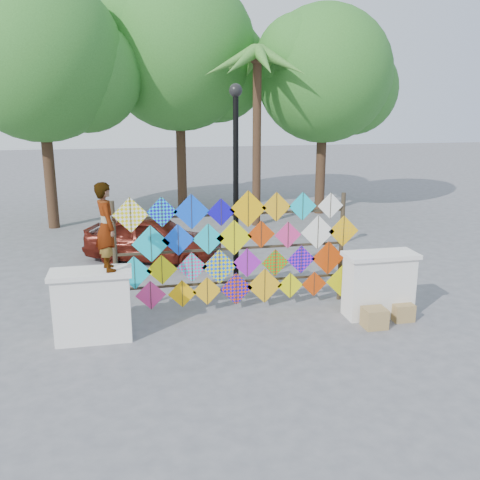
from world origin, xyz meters
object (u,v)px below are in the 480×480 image
at_px(vendor_woman, 106,227).
at_px(lamppost, 236,169).
at_px(sedan, 153,238).
at_px(kite_rack, 238,250).

distance_m(vendor_woman, lamppost, 3.53).
height_order(sedan, lamppost, lamppost).
xyz_separation_m(kite_rack, vendor_woman, (-2.46, -0.93, 0.82)).
bearing_deg(kite_rack, sedan, 111.73).
distance_m(sedan, lamppost, 3.67).
height_order(vendor_woman, lamppost, lamppost).
bearing_deg(lamppost, kite_rack, -99.77).
relative_size(kite_rack, lamppost, 1.12).
xyz_separation_m(sedan, lamppost, (1.72, -2.49, 2.08)).
bearing_deg(lamppost, vendor_woman, -140.62).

